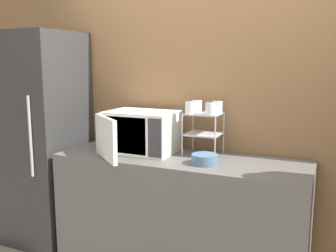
{
  "coord_description": "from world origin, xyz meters",
  "views": [
    {
      "loc": [
        1.05,
        -2.26,
        1.62
      ],
      "look_at": [
        -0.12,
        0.35,
        1.14
      ],
      "focal_mm": 40.0,
      "sensor_mm": 36.0,
      "label": 1
    }
  ],
  "objects_px": {
    "glass_back_left": "(197,106)",
    "glass_front_right": "(211,109)",
    "glass_front_left": "(190,108)",
    "dish_rack": "(203,125)",
    "bowl": "(205,159)",
    "refrigerator": "(40,138)",
    "glass_back_right": "(217,107)",
    "microwave": "(140,132)"
  },
  "relations": [
    {
      "from": "glass_front_left",
      "to": "bowl",
      "type": "distance_m",
      "value": 0.43
    },
    {
      "from": "glass_front_left",
      "to": "refrigerator",
      "type": "relative_size",
      "value": 0.05
    },
    {
      "from": "microwave",
      "to": "dish_rack",
      "type": "height_order",
      "value": "dish_rack"
    },
    {
      "from": "glass_back_right",
      "to": "bowl",
      "type": "bearing_deg",
      "value": -87.82
    },
    {
      "from": "dish_rack",
      "to": "glass_front_right",
      "type": "height_order",
      "value": "glass_front_right"
    },
    {
      "from": "dish_rack",
      "to": "glass_front_right",
      "type": "relative_size",
      "value": 3.79
    },
    {
      "from": "microwave",
      "to": "glass_back_right",
      "type": "xyz_separation_m",
      "value": [
        0.59,
        0.19,
        0.21
      ]
    },
    {
      "from": "dish_rack",
      "to": "bowl",
      "type": "relative_size",
      "value": 1.77
    },
    {
      "from": "microwave",
      "to": "glass_front_right",
      "type": "relative_size",
      "value": 7.86
    },
    {
      "from": "dish_rack",
      "to": "bowl",
      "type": "distance_m",
      "value": 0.35
    },
    {
      "from": "glass_back_right",
      "to": "refrigerator",
      "type": "height_order",
      "value": "refrigerator"
    },
    {
      "from": "glass_front_right",
      "to": "refrigerator",
      "type": "xyz_separation_m",
      "value": [
        -1.59,
        -0.09,
        -0.34
      ]
    },
    {
      "from": "glass_back_left",
      "to": "bowl",
      "type": "distance_m",
      "value": 0.51
    },
    {
      "from": "dish_rack",
      "to": "refrigerator",
      "type": "bearing_deg",
      "value": -173.74
    },
    {
      "from": "glass_back_right",
      "to": "refrigerator",
      "type": "xyz_separation_m",
      "value": [
        -1.6,
        -0.23,
        -0.34
      ]
    },
    {
      "from": "refrigerator",
      "to": "glass_back_right",
      "type": "bearing_deg",
      "value": 8.22
    },
    {
      "from": "refrigerator",
      "to": "glass_front_left",
      "type": "bearing_deg",
      "value": 3.87
    },
    {
      "from": "dish_rack",
      "to": "refrigerator",
      "type": "xyz_separation_m",
      "value": [
        -1.51,
        -0.17,
        -0.2
      ]
    },
    {
      "from": "microwave",
      "to": "dish_rack",
      "type": "distance_m",
      "value": 0.52
    },
    {
      "from": "microwave",
      "to": "bowl",
      "type": "bearing_deg",
      "value": -13.38
    },
    {
      "from": "glass_back_right",
      "to": "refrigerator",
      "type": "distance_m",
      "value": 1.65
    },
    {
      "from": "bowl",
      "to": "dish_rack",
      "type": "bearing_deg",
      "value": 111.05
    },
    {
      "from": "dish_rack",
      "to": "microwave",
      "type": "bearing_deg",
      "value": -166.31
    },
    {
      "from": "glass_back_left",
      "to": "glass_front_right",
      "type": "bearing_deg",
      "value": -40.8
    },
    {
      "from": "glass_back_right",
      "to": "glass_front_right",
      "type": "relative_size",
      "value": 1.0
    },
    {
      "from": "dish_rack",
      "to": "glass_front_left",
      "type": "bearing_deg",
      "value": -140.25
    },
    {
      "from": "glass_front_left",
      "to": "refrigerator",
      "type": "height_order",
      "value": "refrigerator"
    },
    {
      "from": "dish_rack",
      "to": "glass_front_left",
      "type": "xyz_separation_m",
      "value": [
        -0.08,
        -0.07,
        0.14
      ]
    },
    {
      "from": "glass_front_left",
      "to": "refrigerator",
      "type": "xyz_separation_m",
      "value": [
        -1.42,
        -0.1,
        -0.34
      ]
    },
    {
      "from": "glass_front_right",
      "to": "refrigerator",
      "type": "distance_m",
      "value": 1.63
    },
    {
      "from": "microwave",
      "to": "glass_front_left",
      "type": "xyz_separation_m",
      "value": [
        0.41,
        0.05,
        0.21
      ]
    },
    {
      "from": "dish_rack",
      "to": "glass_back_right",
      "type": "height_order",
      "value": "glass_back_right"
    },
    {
      "from": "microwave",
      "to": "glass_back_right",
      "type": "height_order",
      "value": "glass_back_right"
    },
    {
      "from": "microwave",
      "to": "glass_front_right",
      "type": "bearing_deg",
      "value": 4.82
    },
    {
      "from": "glass_back_right",
      "to": "refrigerator",
      "type": "bearing_deg",
      "value": -171.78
    },
    {
      "from": "bowl",
      "to": "glass_back_left",
      "type": "bearing_deg",
      "value": 118.82
    },
    {
      "from": "glass_front_right",
      "to": "refrigerator",
      "type": "relative_size",
      "value": 0.05
    },
    {
      "from": "microwave",
      "to": "glass_front_left",
      "type": "height_order",
      "value": "glass_front_left"
    },
    {
      "from": "glass_front_right",
      "to": "glass_back_left",
      "type": "xyz_separation_m",
      "value": [
        -0.16,
        0.14,
        0.0
      ]
    },
    {
      "from": "glass_front_left",
      "to": "glass_back_right",
      "type": "distance_m",
      "value": 0.22
    },
    {
      "from": "bowl",
      "to": "refrigerator",
      "type": "xyz_separation_m",
      "value": [
        -1.61,
        0.1,
        0.0
      ]
    },
    {
      "from": "glass_front_left",
      "to": "glass_back_left",
      "type": "height_order",
      "value": "same"
    }
  ]
}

